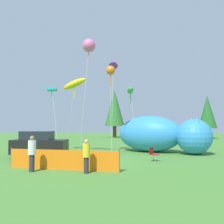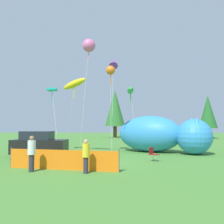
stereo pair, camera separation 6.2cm
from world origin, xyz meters
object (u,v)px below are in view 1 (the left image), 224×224
spectator_in_white_shirt (32,152)px  kite_pink_octopus (89,46)px  folding_chair (153,153)px  kite_yellow_hero (74,84)px  inflatable_cat (160,135)px  spectator_in_green_shirt (86,155)px  parked_car (39,144)px  kite_orange_flower (111,71)px  kite_green_fish (130,91)px  kite_teal_diamond (52,91)px  kite_purple_delta (113,63)px

spectator_in_white_shirt → kite_pink_octopus: size_ratio=0.20×
folding_chair → kite_yellow_hero: size_ratio=0.14×
inflatable_cat → spectator_in_green_shirt: bearing=-89.9°
parked_car → kite_yellow_hero: bearing=51.8°
parked_car → kite_yellow_hero: (2.24, 2.61, 5.13)m
kite_orange_flower → kite_yellow_hero: bearing=159.2°
kite_pink_octopus → inflatable_cat: bearing=18.2°
parked_car → kite_orange_flower: size_ratio=0.57×
kite_green_fish → spectator_in_white_shirt: bearing=-119.2°
kite_yellow_hero → kite_pink_octopus: (1.46, -1.33, 3.03)m
kite_teal_diamond → kite_pink_octopus: bearing=-35.5°
inflatable_cat → spectator_in_green_shirt: (-5.43, -9.72, -0.58)m
folding_chair → spectator_in_green_shirt: (-4.05, -4.47, 0.42)m
spectator_in_white_shirt → kite_teal_diamond: (-1.66, 10.01, 4.68)m
spectator_in_white_shirt → kite_orange_flower: 10.29m
spectator_in_green_shirt → kite_purple_delta: kite_purple_delta is taller
spectator_in_green_shirt → kite_teal_diamond: kite_teal_diamond is taller
spectator_in_white_shirt → kite_yellow_hero: 10.02m
spectator_in_white_shirt → parked_car: bearing=104.4°
kite_teal_diamond → spectator_in_white_shirt: bearing=-80.6°
kite_green_fish → kite_purple_delta: kite_purple_delta is taller
spectator_in_white_shirt → kite_orange_flower: bearing=61.6°
parked_car → spectator_in_green_shirt: bearing=-52.2°
kite_yellow_hero → kite_green_fish: size_ratio=1.10×
inflatable_cat → kite_orange_flower: kite_orange_flower is taller
spectator_in_white_shirt → kite_pink_octopus: 11.11m
kite_orange_flower → parked_car: bearing=-166.1°
folding_chair → kite_orange_flower: kite_orange_flower is taller
kite_yellow_hero → kite_green_fish: kite_yellow_hero is taller
kite_pink_octopus → kite_purple_delta: bearing=69.1°
kite_teal_diamond → spectator_in_green_shirt: bearing=-66.0°
folding_chair → spectator_in_green_shirt: spectator_in_green_shirt is taller
kite_yellow_hero → kite_pink_octopus: size_ratio=0.70×
folding_chair → kite_purple_delta: size_ratio=0.10×
parked_car → kite_orange_flower: kite_orange_flower is taller
parked_car → spectator_in_white_shirt: bearing=-73.1°
kite_teal_diamond → kite_purple_delta: kite_purple_delta is taller
kite_yellow_hero → spectator_in_white_shirt: bearing=-94.6°
kite_yellow_hero → kite_orange_flower: (3.28, -1.25, 0.92)m
kite_purple_delta → spectator_in_white_shirt: bearing=-108.3°
kite_purple_delta → kite_pink_octopus: bearing=-110.9°
kite_pink_octopus → parked_car: bearing=-160.8°
kite_teal_diamond → kite_pink_octopus: (3.82, -2.72, 3.41)m
spectator_in_green_shirt → kite_yellow_hero: size_ratio=0.26×
kite_yellow_hero → kite_teal_diamond: 2.77m
inflatable_cat → kite_green_fish: kite_green_fish is taller
kite_purple_delta → kite_pink_octopus: 5.40m
folding_chair → kite_purple_delta: kite_purple_delta is taller
kite_green_fish → parked_car: bearing=-149.4°
inflatable_cat → kite_purple_delta: bearing=174.6°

